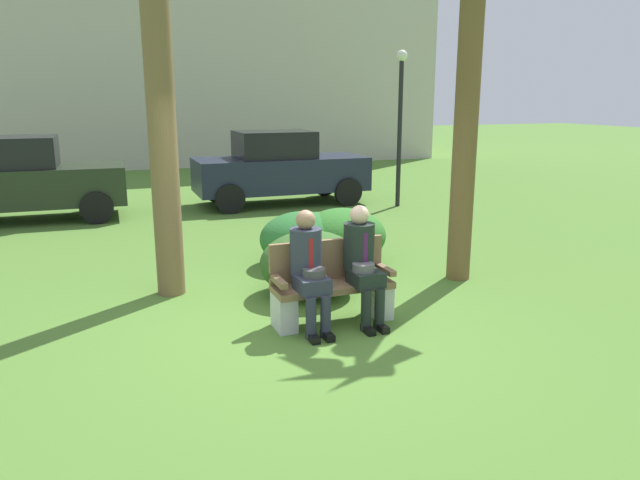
# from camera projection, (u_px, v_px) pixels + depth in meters

# --- Properties ---
(ground_plane) EXTENTS (80.00, 80.00, 0.00)m
(ground_plane) POSITION_uv_depth(u_px,v_px,m) (304.00, 326.00, 6.54)
(ground_plane) COLOR #4F7B2E
(park_bench) EXTENTS (1.33, 0.44, 0.90)m
(park_bench) POSITION_uv_depth(u_px,v_px,m) (331.00, 287.00, 6.61)
(park_bench) COLOR brown
(park_bench) RESTS_ON ground
(seated_man_left) EXTENTS (0.34, 0.72, 1.28)m
(seated_man_left) POSITION_uv_depth(u_px,v_px,m) (309.00, 265.00, 6.32)
(seated_man_left) COLOR #2D3342
(seated_man_left) RESTS_ON ground
(seated_man_right) EXTENTS (0.34, 0.72, 1.29)m
(seated_man_right) POSITION_uv_depth(u_px,v_px,m) (362.00, 259.00, 6.53)
(seated_man_right) COLOR #1E2823
(seated_man_right) RESTS_ON ground
(palm_tree_short) EXTENTS (1.41, 1.47, 5.02)m
(palm_tree_short) POSITION_uv_depth(u_px,v_px,m) (472.00, 9.00, 7.46)
(palm_tree_short) COLOR brown
(palm_tree_short) RESTS_ON ground
(shrub_near_bench) EXTENTS (1.27, 1.17, 0.80)m
(shrub_near_bench) POSITION_uv_depth(u_px,v_px,m) (302.00, 238.00, 8.87)
(shrub_near_bench) COLOR #2C6E2F
(shrub_near_bench) RESTS_ON ground
(shrub_mid_lawn) EXTENTS (1.32, 1.21, 0.83)m
(shrub_mid_lawn) POSITION_uv_depth(u_px,v_px,m) (342.00, 236.00, 8.96)
(shrub_mid_lawn) COLOR #33772A
(shrub_mid_lawn) RESTS_ON ground
(shrub_far_lawn) EXTENTS (1.28, 1.18, 0.80)m
(shrub_far_lawn) POSITION_uv_depth(u_px,v_px,m) (311.00, 263.00, 7.54)
(shrub_far_lawn) COLOR #305A23
(shrub_far_lawn) RESTS_ON ground
(parked_car_near) EXTENTS (3.94, 1.78, 1.68)m
(parked_car_near) POSITION_uv_depth(u_px,v_px,m) (20.00, 180.00, 11.89)
(parked_car_near) COLOR #232D1E
(parked_car_near) RESTS_ON ground
(parked_car_far) EXTENTS (3.91, 1.73, 1.68)m
(parked_car_far) POSITION_uv_depth(u_px,v_px,m) (279.00, 168.00, 13.80)
(parked_car_far) COLOR #1E2338
(parked_car_far) RESTS_ON ground
(street_lamp) EXTENTS (0.24, 0.24, 3.42)m
(street_lamp) POSITION_uv_depth(u_px,v_px,m) (400.00, 112.00, 13.24)
(street_lamp) COLOR black
(street_lamp) RESTS_ON ground
(building_backdrop) EXTENTS (16.66, 6.44, 10.50)m
(building_backdrop) POSITION_uv_depth(u_px,v_px,m) (218.00, 21.00, 23.21)
(building_backdrop) COLOR beige
(building_backdrop) RESTS_ON ground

